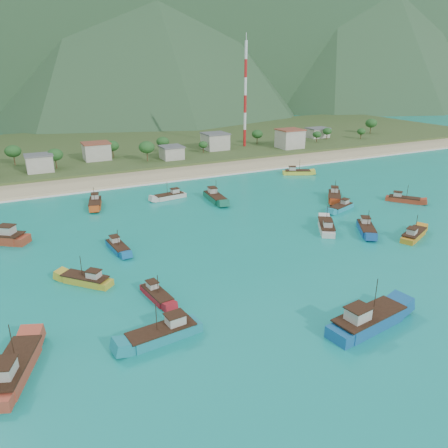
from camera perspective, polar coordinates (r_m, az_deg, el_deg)
name	(u,v)px	position (r m, az deg, el deg)	size (l,w,h in m)	color
ground	(246,272)	(82.56, 2.86, -6.32)	(600.00, 600.00, 0.00)	#0C8477
beach	(132,179)	(152.24, -11.93, 5.82)	(400.00, 18.00, 1.20)	beige
land	(96,149)	(210.59, -16.39, 9.40)	(400.00, 110.00, 2.40)	#385123
surf_line	(140,185)	(143.35, -10.92, 5.00)	(400.00, 2.50, 0.08)	white
village	(136,151)	(175.71, -11.36, 9.38)	(211.16, 25.59, 7.71)	beige
vegetation	(100,153)	(172.94, -15.86, 8.96)	(276.11, 25.48, 8.34)	#235623
radio_tower	(245,95)	(197.75, 2.80, 16.45)	(1.20, 1.20, 44.20)	red
boat_0	(170,197)	(127.39, -7.09, 3.57)	(9.65, 3.87, 5.55)	beige
boat_2	(326,227)	(105.16, 13.22, -0.41)	(8.29, 10.42, 6.17)	beige
boat_5	(118,248)	(94.37, -13.71, -3.01)	(3.44, 8.96, 5.17)	#125D9B
boat_6	(14,370)	(63.21, -25.77, -16.80)	(7.94, 12.89, 7.33)	#B3432E
boat_7	(157,295)	(74.64, -8.77, -9.21)	(3.60, 8.62, 4.94)	#A81821
boat_10	(368,321)	(69.48, 18.26, -11.94)	(14.29, 6.02, 8.18)	#155795
boat_11	(163,334)	(64.51, -7.97, -14.04)	(11.34, 4.41, 6.54)	teal
boat_12	(297,173)	(156.72, 9.52, 6.64)	(9.98, 6.66, 5.71)	gold
boat_14	(334,197)	(129.64, 14.20, 3.46)	(9.15, 10.28, 6.30)	#B13413
boat_15	(215,198)	(124.44, -1.18, 3.42)	(4.25, 11.53, 6.67)	#156349
boat_16	(403,200)	(133.48, 22.39, 2.94)	(7.82, 9.04, 5.48)	#AE381F
boat_17	(414,235)	(106.67, 23.52, -1.36)	(10.08, 6.60, 5.76)	orange
boat_18	(366,229)	(106.70, 18.08, -0.62)	(7.98, 9.94, 5.90)	#164B91
boat_21	(341,208)	(120.84, 15.05, 2.07)	(9.33, 5.44, 5.29)	teal
boat_23	(86,280)	(82.02, -17.55, -7.02)	(8.59, 8.91, 5.65)	gold
boat_26	(95,204)	(124.87, -16.47, 2.57)	(5.28, 10.57, 6.00)	#BA4717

